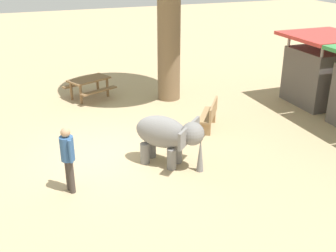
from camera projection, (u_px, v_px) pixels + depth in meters
ground_plane at (108, 154)px, 11.62m from camera, size 60.00×60.00×0.00m
elephant at (168, 135)px, 10.73m from camera, size 1.79×1.79×1.33m
person_handler at (68, 155)px, 9.48m from camera, size 0.50×0.32×1.62m
wooden_bench at (210, 115)px, 13.05m from camera, size 1.38×1.13×0.88m
picnic_table_far at (89, 83)px, 15.68m from camera, size 1.96×1.97×0.78m
market_stall_red at (320, 73)px, 15.00m from camera, size 2.50×2.50×2.52m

